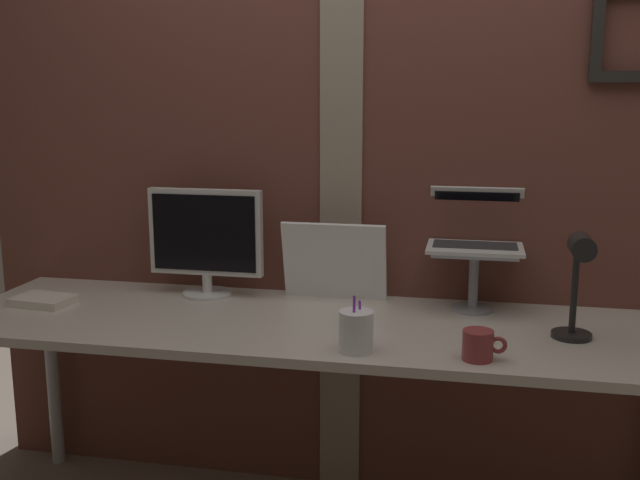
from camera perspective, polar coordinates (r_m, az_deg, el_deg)
brick_wall_back at (r=2.72m, az=4.45°, el=5.93°), size 3.03×0.16×2.49m
desk at (r=2.46m, az=-0.47°, el=-7.62°), size 2.40×0.70×0.76m
monitor at (r=2.73m, az=-8.69°, el=0.21°), size 0.42×0.18×0.39m
laptop_stand at (r=2.58m, az=11.64°, el=-2.22°), size 0.28×0.22×0.21m
laptop at (r=2.62m, az=11.75°, el=0.68°), size 0.32×0.29×0.20m
whiteboard_panel at (r=2.66m, az=1.09°, el=-1.64°), size 0.37×0.08×0.28m
desk_lamp at (r=2.31m, az=19.04°, el=-2.58°), size 0.12×0.20×0.34m
pen_cup at (r=2.16m, az=2.76°, el=-6.95°), size 0.10×0.10×0.17m
coffee_mug at (r=2.14m, az=11.98°, el=-7.83°), size 0.12×0.09×0.09m
paper_clutter_stack at (r=2.80m, az=-20.32°, el=-4.34°), size 0.21×0.16×0.03m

